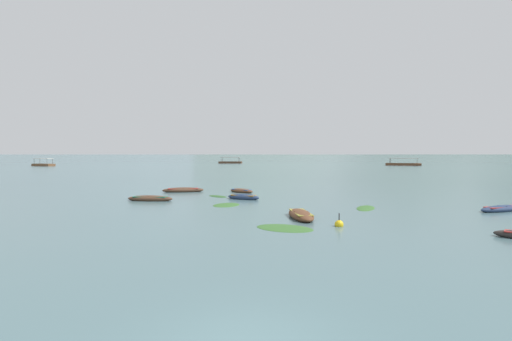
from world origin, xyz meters
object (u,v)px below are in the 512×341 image
at_px(rowboat_2, 150,199).
at_px(mooring_buoy, 339,224).
at_px(rowboat_3, 183,190).
at_px(rowboat_4, 502,209).
at_px(ferry_2, 403,164).
at_px(rowboat_1, 241,191).
at_px(ferry_1, 43,165).
at_px(rowboat_5, 301,215).
at_px(rowboat_6, 243,197).
at_px(ferry_0, 230,162).

relative_size(rowboat_2, mooring_buoy, 4.55).
bearing_deg(rowboat_2, rowboat_3, 84.06).
xyz_separation_m(rowboat_4, ferry_2, (22.51, 101.34, 0.28)).
bearing_deg(ferry_2, rowboat_1, -115.09).
distance_m(rowboat_2, ferry_1, 103.74).
bearing_deg(rowboat_3, rowboat_5, -53.08).
bearing_deg(rowboat_1, rowboat_4, -30.24).
xyz_separation_m(rowboat_4, rowboat_6, (-18.74, 5.55, 0.02)).
height_order(rowboat_2, rowboat_4, rowboat_2).
xyz_separation_m(ferry_1, mooring_buoy, (77.44, -92.87, -0.34)).
distance_m(rowboat_2, ferry_0, 118.36).
height_order(rowboat_2, ferry_0, ferry_0).
relative_size(rowboat_5, mooring_buoy, 4.90).
bearing_deg(ferry_2, ferry_0, 161.00).
bearing_deg(ferry_2, rowboat_5, -109.15).
relative_size(rowboat_1, ferry_0, 0.34).
xyz_separation_m(ferry_0, mooring_buoy, (24.71, -128.37, -0.34)).
bearing_deg(rowboat_6, ferry_2, 66.70).
relative_size(rowboat_2, rowboat_6, 1.25).
bearing_deg(rowboat_1, rowboat_6, -81.71).
bearing_deg(rowboat_1, rowboat_2, -132.29).
relative_size(ferry_1, mooring_buoy, 9.10).
bearing_deg(rowboat_1, ferry_0, 98.85).
xyz_separation_m(rowboat_3, ferry_0, (-11.08, 110.27, 0.27)).
xyz_separation_m(rowboat_3, rowboat_6, (6.96, -5.93, -0.00)).
distance_m(rowboat_6, ferry_1, 107.34).
distance_m(ferry_0, ferry_2, 62.71).
xyz_separation_m(ferry_1, ferry_2, (112.01, 15.08, -0.00)).
bearing_deg(mooring_buoy, ferry_0, 100.90).
height_order(rowboat_2, rowboat_3, rowboat_3).
relative_size(rowboat_2, rowboat_4, 0.98).
height_order(rowboat_5, mooring_buoy, mooring_buoy).
xyz_separation_m(rowboat_2, ferry_2, (49.00, 97.50, 0.27)).
bearing_deg(rowboat_6, rowboat_3, 139.56).
bearing_deg(ferry_2, rowboat_2, -116.68).
xyz_separation_m(rowboat_4, ferry_1, (-89.51, 86.26, 0.29)).
height_order(rowboat_5, ferry_1, ferry_1).
height_order(rowboat_5, ferry_2, ferry_2).
height_order(ferry_1, mooring_buoy, ferry_1).
xyz_separation_m(rowboat_4, ferry_0, (-36.78, 121.75, 0.29)).
distance_m(rowboat_4, ferry_0, 127.19).
xyz_separation_m(rowboat_5, ferry_2, (36.58, 105.33, 0.26)).
bearing_deg(rowboat_2, rowboat_4, -8.25).
height_order(ferry_0, ferry_2, same).
relative_size(rowboat_5, rowboat_6, 1.35).
bearing_deg(rowboat_4, ferry_0, 106.81).
distance_m(rowboat_4, rowboat_6, 19.55).
relative_size(rowboat_3, ferry_1, 0.56).
xyz_separation_m(rowboat_2, rowboat_3, (0.79, 7.64, 0.00)).
distance_m(rowboat_5, ferry_0, 127.77).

